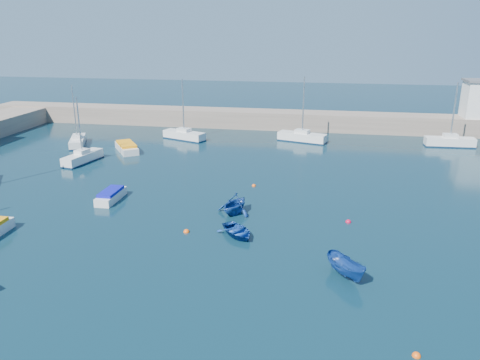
% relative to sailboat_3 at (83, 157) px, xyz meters
% --- Properties ---
extents(ground, '(220.00, 220.00, 0.00)m').
position_rel_sailboat_3_xyz_m(ground, '(21.53, -22.74, -0.61)').
color(ground, '#0B2733').
rests_on(ground, ground).
extents(back_wall, '(96.00, 4.50, 2.60)m').
position_rel_sailboat_3_xyz_m(back_wall, '(21.53, 23.26, 0.69)').
color(back_wall, gray).
rests_on(back_wall, ground).
extents(sailboat_3, '(2.62, 5.80, 7.52)m').
position_rel_sailboat_3_xyz_m(sailboat_3, '(0.00, 0.00, 0.00)').
color(sailboat_3, silver).
rests_on(sailboat_3, ground).
extents(sailboat_4, '(3.89, 6.14, 7.86)m').
position_rel_sailboat_3_xyz_m(sailboat_4, '(-4.75, 7.57, -0.05)').
color(sailboat_4, silver).
rests_on(sailboat_4, ground).
extents(sailboat_5, '(6.40, 3.88, 8.26)m').
position_rel_sailboat_3_xyz_m(sailboat_5, '(8.16, 13.23, 0.03)').
color(sailboat_5, silver).
rests_on(sailboat_5, ground).
extents(sailboat_6, '(6.82, 3.68, 8.72)m').
position_rel_sailboat_3_xyz_m(sailboat_6, '(24.31, 14.93, 0.05)').
color(sailboat_6, silver).
rests_on(sailboat_6, ground).
extents(sailboat_7, '(6.25, 1.99, 8.29)m').
position_rel_sailboat_3_xyz_m(sailboat_7, '(43.44, 15.58, 0.06)').
color(sailboat_7, silver).
rests_on(sailboat_7, ground).
extents(motorboat_1, '(1.38, 3.94, 0.97)m').
position_rel_sailboat_3_xyz_m(motorboat_1, '(8.60, -11.07, -0.15)').
color(motorboat_1, silver).
rests_on(motorboat_1, ground).
extents(motorboat_2, '(4.64, 5.47, 1.11)m').
position_rel_sailboat_3_xyz_m(motorboat_2, '(2.91, 5.68, -0.09)').
color(motorboat_2, silver).
rests_on(motorboat_2, ground).
extents(dinghy_center, '(3.99, 4.13, 0.70)m').
position_rel_sailboat_3_xyz_m(dinghy_center, '(21.19, -16.45, -0.26)').
color(dinghy_center, navy).
rests_on(dinghy_center, ground).
extents(dinghy_left, '(3.89, 4.17, 1.77)m').
position_rel_sailboat_3_xyz_m(dinghy_left, '(20.14, -12.18, 0.28)').
color(dinghy_left, navy).
rests_on(dinghy_left, ground).
extents(dinghy_right, '(3.01, 3.46, 1.30)m').
position_rel_sailboat_3_xyz_m(dinghy_right, '(28.94, -21.26, 0.04)').
color(dinghy_right, navy).
rests_on(dinghy_right, ground).
extents(buoy_0, '(0.47, 0.47, 0.47)m').
position_rel_sailboat_3_xyz_m(buoy_0, '(17.25, -16.53, -0.61)').
color(buoy_0, '#FC570D').
rests_on(buoy_0, ground).
extents(buoy_1, '(0.47, 0.47, 0.47)m').
position_rel_sailboat_3_xyz_m(buoy_1, '(29.46, -12.41, -0.61)').
color(buoy_1, '#B00D2E').
rests_on(buoy_1, ground).
extents(buoy_3, '(0.40, 0.40, 0.40)m').
position_rel_sailboat_3_xyz_m(buoy_3, '(20.68, -4.87, -0.61)').
color(buoy_3, '#FC570D').
rests_on(buoy_3, ground).
extents(buoy_5, '(0.42, 0.42, 0.42)m').
position_rel_sailboat_3_xyz_m(buoy_5, '(32.01, -28.21, -0.61)').
color(buoy_5, '#FC570D').
rests_on(buoy_5, ground).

